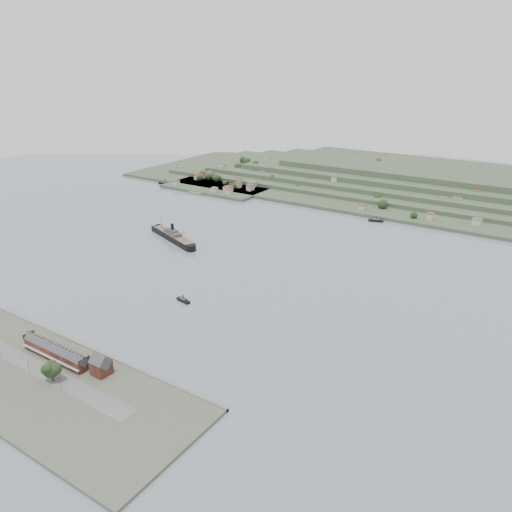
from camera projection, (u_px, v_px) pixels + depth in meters
The scene contains 10 objects.
ground at pixel (227, 275), 441.76m from camera, with size 1400.00×1400.00×0.00m, color slate.
near_shore at pixel (41, 379), 296.16m from camera, with size 220.00×80.00×2.60m.
terrace_row at pixel (56, 351), 313.68m from camera, with size 55.60×9.80×11.07m.
gabled_building at pixel (101, 365), 297.20m from camera, with size 10.40×10.18×14.09m.
far_peninsula at pixel (402, 181), 728.85m from camera, with size 760.00×309.00×30.00m.
steamship at pixel (171, 236), 527.75m from camera, with size 86.56×40.22×21.65m.
tugboat at pixel (183, 300), 392.26m from camera, with size 13.70×6.00×5.97m.
ferry_west at pixel (165, 183), 760.28m from camera, with size 21.13×9.89×7.65m.
ferry_east at pixel (376, 220), 585.56m from camera, with size 18.04×9.35×6.52m.
fig_tree at pixel (51, 370), 289.81m from camera, with size 11.67×10.11×13.03m.
Camera 1 is at (243.29, -324.31, 178.11)m, focal length 35.00 mm.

